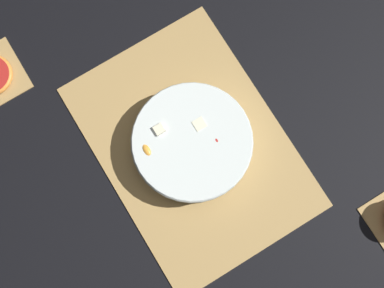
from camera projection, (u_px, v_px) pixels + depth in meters
ground_plane at (192, 147)px, 1.12m from camera, size 6.00×6.00×0.00m
bamboo_mat_center at (192, 146)px, 1.12m from camera, size 0.51×0.37×0.01m
fruit_salad_bowl at (192, 143)px, 1.09m from camera, size 0.25×0.25×0.07m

